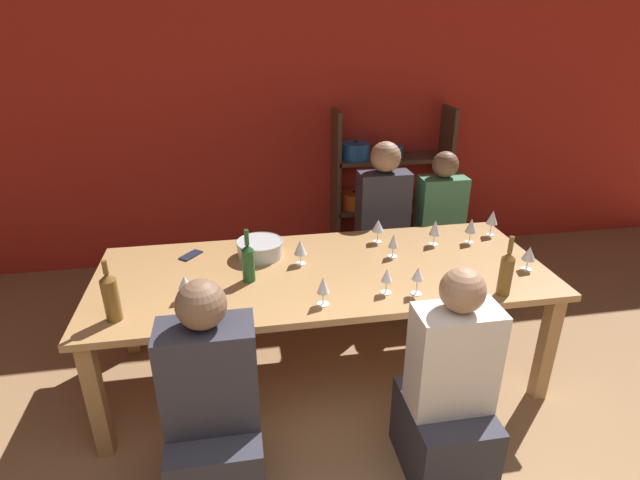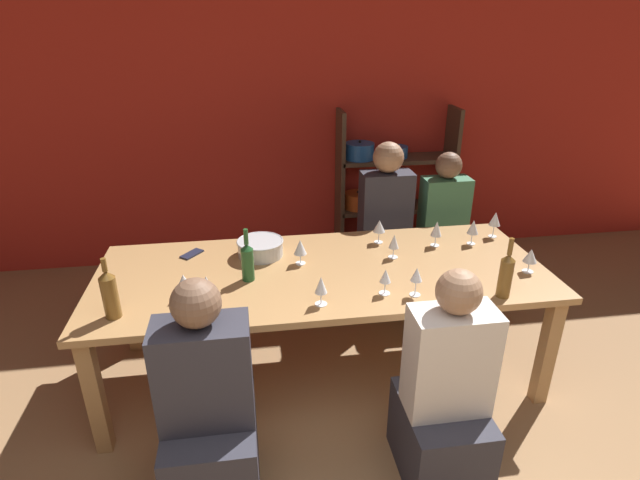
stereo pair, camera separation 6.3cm
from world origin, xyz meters
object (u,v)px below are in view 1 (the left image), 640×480
wine_bottle_amber (111,296)px  person_near_b (447,403)px  wine_glass_red_c (323,286)px  wine_glass_white_a (435,228)px  wine_glass_empty_a (492,218)px  wine_glass_empty_b (185,283)px  mixing_bowl (260,248)px  wine_glass_red_b (387,276)px  wine_glass_empty_c (208,285)px  person_near_a (215,428)px  wine_bottle_dark (248,262)px  wine_glass_white_c (471,226)px  wine_glass_white_b (393,242)px  wine_glass_white_d (378,226)px  shelf_unit (385,196)px  person_far_a (381,244)px  dining_table (323,280)px  wine_glass_red_e (529,254)px  wine_bottle_green (506,272)px  cell_phone (191,255)px  person_far_b (437,245)px  wine_glass_red_a (418,274)px  wine_glass_red_d (300,248)px

wine_bottle_amber → person_near_b: size_ratio=0.28×
wine_glass_red_c → wine_glass_white_a: wine_glass_white_a is taller
wine_glass_empty_a → wine_glass_empty_b: size_ratio=1.26×
mixing_bowl → wine_glass_red_b: (0.65, -0.58, 0.05)m
wine_glass_empty_c → person_near_a: person_near_a is taller
wine_bottle_dark → wine_glass_white_a: (1.22, 0.28, -0.00)m
wine_glass_white_c → wine_glass_white_b: bearing=-168.1°
wine_glass_white_d → wine_glass_red_c: bearing=-124.8°
shelf_unit → wine_glass_red_b: bearing=-106.9°
wine_glass_white_a → person_far_a: size_ratio=0.13×
dining_table → wine_glass_red_e: bearing=-9.7°
dining_table → wine_glass_white_a: size_ratio=15.54×
wine_bottle_green → person_near_b: (-0.45, -0.41, -0.46)m
wine_glass_white_b → cell_phone: bearing=169.7°
wine_glass_red_e → wine_glass_empty_c: (-1.85, -0.09, 0.02)m
wine_glass_empty_b → wine_glass_red_e: (1.97, 0.01, -0.00)m
wine_glass_empty_c → cell_phone: 0.64m
wine_bottle_dark → wine_glass_red_b: (0.73, -0.27, -0.02)m
wine_glass_red_b → person_far_b: size_ratio=0.12×
wine_bottle_amber → wine_glass_red_c: wine_bottle_amber is taller
mixing_bowl → wine_glass_white_d: wine_glass_white_d is taller
wine_glass_red_a → cell_phone: wine_glass_red_a is taller
wine_glass_red_c → wine_glass_white_a: (0.85, 0.61, 0.01)m
wine_glass_red_d → person_near_b: 1.20m
wine_glass_white_a → wine_glass_empty_b: bearing=-164.3°
wine_glass_white_a → wine_glass_white_c: 0.25m
mixing_bowl → person_far_a: (0.97, 0.58, -0.32)m
wine_glass_white_b → person_near_a: size_ratio=0.13×
wine_glass_red_c → wine_glass_red_a: bearing=2.1°
shelf_unit → wine_glass_red_b: size_ratio=9.44×
wine_glass_white_a → wine_glass_empty_b: (-1.56, -0.44, -0.01)m
wine_glass_red_a → wine_glass_red_d: (-0.57, 0.47, -0.01)m
person_far_a → wine_bottle_dark: bearing=40.2°
person_near_b → person_far_b: 1.79m
wine_glass_red_a → wine_glass_red_e: 0.76m
wine_glass_white_b → wine_bottle_green: bearing=-50.4°
wine_glass_red_a → cell_phone: bearing=150.8°
wine_glass_empty_c → wine_glass_red_c: bearing=-8.8°
person_far_b → person_near_a: bearing=44.0°
wine_glass_red_a → wine_bottle_green: bearing=-9.9°
wine_bottle_dark → wine_glass_empty_a: wine_bottle_dark is taller
wine_glass_empty_a → wine_glass_empty_b: bearing=-165.5°
wine_glass_red_c → wine_glass_white_a: bearing=35.6°
wine_glass_empty_b → person_near_b: bearing=-27.4°
mixing_bowl → wine_glass_white_b: wine_glass_white_b is taller
shelf_unit → wine_glass_red_d: 1.86m
shelf_unit → person_near_a: size_ratio=1.17×
person_near_b → wine_bottle_dark: bearing=138.5°
person_far_a → person_near_b: size_ratio=1.13×
wine_glass_empty_a → wine_glass_white_c: bearing=-155.2°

